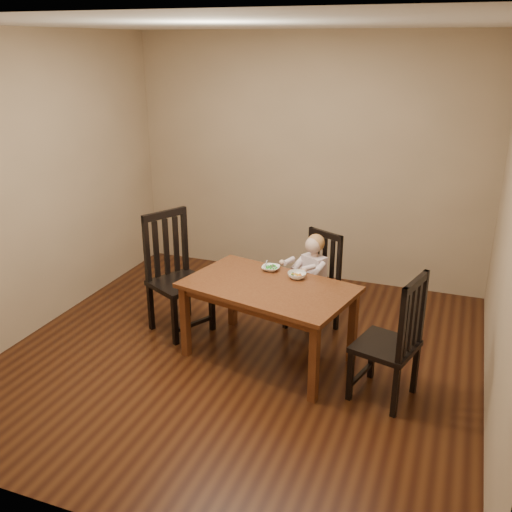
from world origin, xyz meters
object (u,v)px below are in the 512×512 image
at_px(chair_left, 176,275).
at_px(bowl_peas, 271,268).
at_px(bowl_veg, 297,275).
at_px(dining_table, 268,294).
at_px(toddler, 312,273).
at_px(chair_child, 315,284).
at_px(chair_right, 393,341).

height_order(chair_left, bowl_peas, chair_left).
bearing_deg(chair_left, bowl_veg, 117.07).
height_order(dining_table, toddler, toddler).
bearing_deg(bowl_peas, bowl_veg, -18.49).
distance_m(dining_table, chair_child, 0.75).
bearing_deg(chair_right, bowl_peas, 79.66).
xyz_separation_m(chair_child, bowl_peas, (-0.31, -0.38, 0.26)).
xyz_separation_m(dining_table, chair_right, (1.06, -0.24, -0.11)).
xyz_separation_m(dining_table, bowl_peas, (-0.09, 0.32, 0.10)).
height_order(dining_table, chair_right, chair_right).
bearing_deg(chair_child, bowl_peas, 76.39).
height_order(chair_child, bowl_veg, chair_child).
height_order(chair_child, toddler, chair_child).
bearing_deg(chair_right, bowl_veg, 77.64).
distance_m(chair_right, toddler, 1.24).
relative_size(chair_right, bowl_peas, 6.64).
bearing_deg(toddler, chair_right, 160.43).
bearing_deg(bowl_veg, bowl_peas, 161.51).
bearing_deg(toddler, chair_left, 45.52).
relative_size(chair_left, toddler, 2.30).
bearing_deg(chair_child, chair_left, 46.99).
distance_m(chair_left, chair_right, 2.11).
xyz_separation_m(chair_right, bowl_peas, (-1.16, 0.55, 0.21)).
bearing_deg(chair_right, chair_child, 57.40).
xyz_separation_m(dining_table, bowl_veg, (0.18, 0.23, 0.11)).
relative_size(chair_left, chair_right, 1.10).
relative_size(dining_table, toddler, 3.09).
bearing_deg(chair_right, toddler, 59.45).
bearing_deg(bowl_veg, toddler, 86.60).
relative_size(bowl_peas, bowl_veg, 0.97).
xyz_separation_m(bowl_peas, bowl_veg, (0.27, -0.09, 0.01)).
distance_m(chair_child, chair_left, 1.30).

